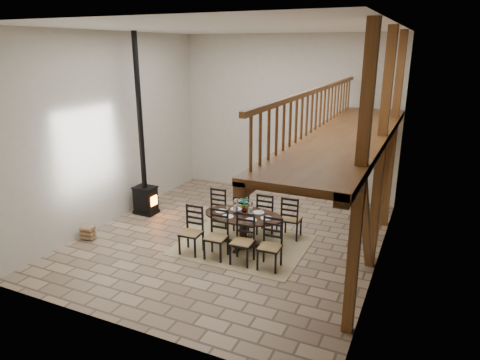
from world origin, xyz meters
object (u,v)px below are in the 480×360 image
at_px(dining_table, 243,230).
at_px(wood_stove, 144,176).
at_px(log_basket, 148,204).
at_px(log_stack, 88,233).

height_order(dining_table, wood_stove, wood_stove).
relative_size(log_basket, log_stack, 1.59).
height_order(dining_table, log_basket, dining_table).
xyz_separation_m(dining_table, log_basket, (-3.47, 0.93, -0.19)).
bearing_deg(dining_table, log_stack, -162.56).
bearing_deg(wood_stove, log_basket, 109.27).
relative_size(dining_table, log_basket, 4.30).
height_order(wood_stove, log_basket, wood_stove).
bearing_deg(log_basket, log_stack, -94.87).
height_order(wood_stove, log_stack, wood_stove).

